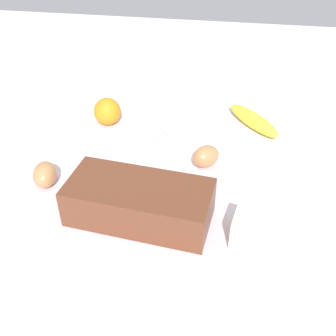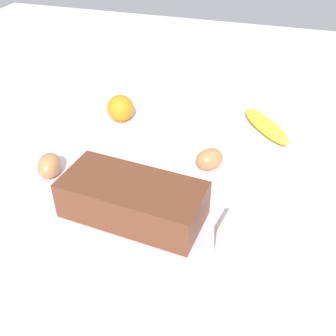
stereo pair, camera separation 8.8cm
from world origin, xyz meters
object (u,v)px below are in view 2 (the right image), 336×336
object	(u,v)px
butter_block	(246,239)
egg_beside_bowl	(209,159)
egg_near_butter	(49,165)
loaf_pan	(133,199)
flour_bowl	(192,131)
banana	(266,126)
orange_fruit	(120,108)

from	to	relation	value
butter_block	egg_beside_bowl	bearing A→B (deg)	-63.19
egg_near_butter	egg_beside_bowl	world-z (taller)	egg_near_butter
butter_block	egg_near_butter	distance (m)	0.47
loaf_pan	egg_beside_bowl	bearing A→B (deg)	-113.49
flour_bowl	egg_near_butter	xyz separation A→B (m)	(0.27, 0.23, -0.00)
egg_beside_bowl	banana	bearing A→B (deg)	-118.91
orange_fruit	egg_beside_bowl	distance (m)	0.32
flour_bowl	butter_block	distance (m)	0.38
banana	butter_block	size ratio (longest dim) A/B	2.11
orange_fruit	butter_block	distance (m)	0.55
banana	butter_block	distance (m)	0.43
banana	egg_near_butter	bearing A→B (deg)	36.11
orange_fruit	egg_beside_bowl	bearing A→B (deg)	151.91
egg_near_butter	butter_block	bearing A→B (deg)	167.51
flour_bowl	egg_beside_bowl	world-z (taller)	flour_bowl
flour_bowl	butter_block	size ratio (longest dim) A/B	1.68
flour_bowl	loaf_pan	bearing A→B (deg)	81.58
loaf_pan	banana	bearing A→B (deg)	-113.30
butter_block	egg_beside_bowl	world-z (taller)	butter_block
egg_near_butter	egg_beside_bowl	bearing A→B (deg)	-159.14
banana	egg_beside_bowl	distance (m)	0.23
flour_bowl	egg_beside_bowl	distance (m)	0.12
egg_near_butter	egg_beside_bowl	xyz separation A→B (m)	(-0.34, -0.13, -0.00)
banana	butter_block	bearing A→B (deg)	90.93
butter_block	egg_beside_bowl	distance (m)	0.26
orange_fruit	egg_near_butter	bearing A→B (deg)	78.02
egg_near_butter	orange_fruit	bearing A→B (deg)	-101.98
loaf_pan	flour_bowl	bearing A→B (deg)	-92.62
orange_fruit	butter_block	xyz separation A→B (m)	(-0.40, 0.38, -0.01)
flour_bowl	orange_fruit	size ratio (longest dim) A/B	2.06
butter_block	flour_bowl	bearing A→B (deg)	-61.20
orange_fruit	banana	bearing A→B (deg)	-172.90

